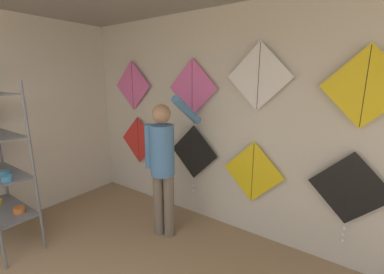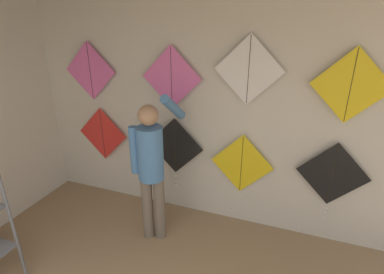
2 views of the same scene
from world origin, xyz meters
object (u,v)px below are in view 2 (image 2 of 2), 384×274
Objects in this scene: kite_4 at (90,71)px; kite_6 at (249,70)px; kite_0 at (103,134)px; kite_1 at (175,148)px; kite_2 at (241,164)px; kite_3 at (332,177)px; kite_5 at (171,78)px; kite_7 at (351,86)px; shopkeeper at (151,163)px.

kite_4 is 2.07m from kite_6.
kite_1 is (1.11, -0.00, -0.04)m from kite_0.
kite_3 reaches higher than kite_2.
kite_5 is 1.91m from kite_7.
kite_1 is at bearing -179.98° from kite_7.
kite_5 is (-0.03, 0.00, 0.91)m from kite_1.
kite_1 is 1.50m from kite_4.
kite_4 is at bearing 180.00° from kite_0.
kite_3 is (1.01, -0.00, 0.03)m from kite_2.
kite_7 is at bearing 0.00° from kite_0.
kite_1 is 1.37m from kite_6.
kite_3 is at bearing 0.00° from kite_1.
kite_6 is (0.88, 0.00, 1.05)m from kite_1.
kite_5 is at bearing 180.00° from kite_6.
kite_4 is at bearing 180.00° from kite_5.
kite_0 is at bearing 179.97° from kite_1.
kite_2 is (0.90, 0.61, -0.15)m from shopkeeper.
kite_2 is at bearing 180.00° from kite_7.
shopkeeper is 1.84× the size of kite_3.
kite_2 is 1.34m from kite_5.
kite_6 is at bearing 179.97° from kite_3.
kite_5 is at bearing 179.98° from kite_3.
kite_0 is 3.00m from kite_3.
kite_6 is (-1.00, 0.00, 1.10)m from kite_3.
kite_5 is at bearing 178.79° from kite_1.
kite_1 is 0.91m from kite_5.
kite_0 is 0.79× the size of kite_3.
kite_3 is 3.22m from kite_4.
kite_5 is at bearing 0.00° from kite_4.
kite_0 is 1.00× the size of kite_5.
kite_2 is at bearing 0.00° from kite_4.
kite_5 is at bearing 180.00° from kite_2.
kite_0 is at bearing 180.00° from kite_5.
shopkeeper is 2.34× the size of kite_4.
kite_6 is at bearing 0.00° from kite_4.
kite_0 is at bearing 135.05° from shopkeeper.
kite_7 reaches higher than kite_4.
shopkeeper is 2.34× the size of kite_7.
shopkeeper is at bearing -92.26° from kite_1.
kite_0 is 3.14m from kite_7.
kite_6 is (0.91, 0.61, 0.98)m from shopkeeper.
kite_3 is (1.88, 0.00, -0.05)m from kite_1.
kite_0 is at bearing 180.00° from kite_7.
kite_3 is 1.27× the size of kite_5.
kite_0 is 1.00× the size of kite_4.
kite_0 is 1.11m from kite_1.
kite_5 is (-0.00, 0.61, 0.83)m from shopkeeper.
kite_0 is at bearing 0.00° from kite_4.
kite_1 reaches higher than kite_2.
kite_2 is 2.29m from kite_4.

